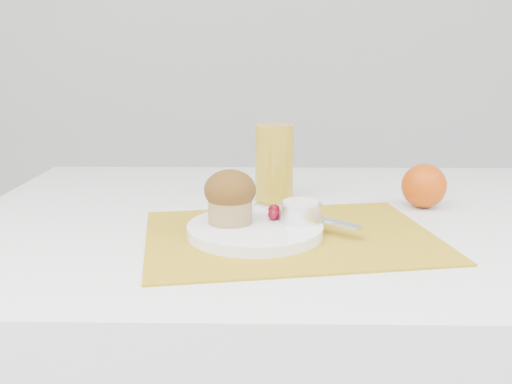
{
  "coord_description": "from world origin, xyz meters",
  "views": [
    {
      "loc": [
        -0.09,
        -0.88,
        1.02
      ],
      "look_at": [
        -0.11,
        0.01,
        0.8
      ],
      "focal_mm": 40.0,
      "sensor_mm": 36.0,
      "label": 1
    }
  ],
  "objects_px": {
    "juice_glass": "(274,163)",
    "plate": "(255,230)",
    "orange": "(424,186)",
    "muffin": "(230,196)"
  },
  "relations": [
    {
      "from": "plate",
      "to": "orange",
      "type": "height_order",
      "value": "orange"
    },
    {
      "from": "juice_glass",
      "to": "muffin",
      "type": "bearing_deg",
      "value": -108.05
    },
    {
      "from": "juice_glass",
      "to": "muffin",
      "type": "height_order",
      "value": "juice_glass"
    },
    {
      "from": "juice_glass",
      "to": "muffin",
      "type": "relative_size",
      "value": 1.72
    },
    {
      "from": "plate",
      "to": "muffin",
      "type": "distance_m",
      "value": 0.06
    },
    {
      "from": "orange",
      "to": "muffin",
      "type": "height_order",
      "value": "muffin"
    },
    {
      "from": "juice_glass",
      "to": "plate",
      "type": "bearing_deg",
      "value": -98.03
    },
    {
      "from": "muffin",
      "to": "orange",
      "type": "bearing_deg",
      "value": 26.16
    },
    {
      "from": "orange",
      "to": "juice_glass",
      "type": "relative_size",
      "value": 0.55
    },
    {
      "from": "orange",
      "to": "juice_glass",
      "type": "bearing_deg",
      "value": 169.97
    }
  ]
}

